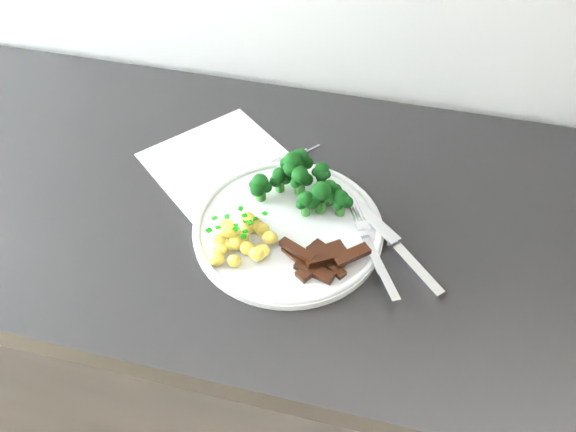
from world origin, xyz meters
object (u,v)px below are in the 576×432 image
potatoes (240,239)px  broccoli (303,181)px  beef_strips (321,259)px  fork (373,252)px  plate (288,227)px  recipe_paper (236,178)px  knife (401,253)px  counter (349,371)px

potatoes → broccoli: bearing=60.0°
beef_strips → fork: bearing=24.0°
plate → broccoli: broccoli is taller
fork → recipe_paper: bearing=154.4°
fork → broccoli: bearing=143.3°
broccoli → plate: bearing=-96.7°
fork → knife: size_ratio=1.01×
fork → plate: bearing=168.9°
broccoli → potatoes: broccoli is taller
recipe_paper → fork: bearing=-25.6°
beef_strips → potatoes: bearing=177.2°
broccoli → potatoes: (-0.06, -0.11, -0.02)m
broccoli → fork: 0.14m
counter → plate: 0.46m
plate → fork: size_ratio=1.62×
broccoli → fork: size_ratio=0.92×
broccoli → beef_strips: broccoli is taller
counter → beef_strips: (-0.06, -0.09, 0.45)m
plate → fork: 0.12m
recipe_paper → beef_strips: size_ratio=2.83×
recipe_paper → plate: 0.13m
plate → recipe_paper: bearing=140.9°
broccoli → fork: bearing=-36.7°
potatoes → fork: 0.18m
knife → plate: bearing=176.8°
broccoli → beef_strips: size_ratio=1.23×
beef_strips → knife: bearing=23.4°
beef_strips → fork: size_ratio=0.75×
recipe_paper → counter: bearing=-11.3°
plate → knife: (0.16, -0.01, 0.00)m
potatoes → counter: bearing=26.9°
knife → beef_strips: bearing=-156.6°
beef_strips → broccoli: bearing=113.7°
recipe_paper → knife: bearing=-19.5°
recipe_paper → broccoli: 0.12m
counter → broccoli: bearing=168.8°
potatoes → recipe_paper: bearing=110.0°
counter → fork: size_ratio=14.15×
recipe_paper → potatoes: 0.14m
counter → beef_strips: beef_strips is taller
potatoes → knife: (0.21, 0.04, -0.01)m
plate → potatoes: 0.07m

